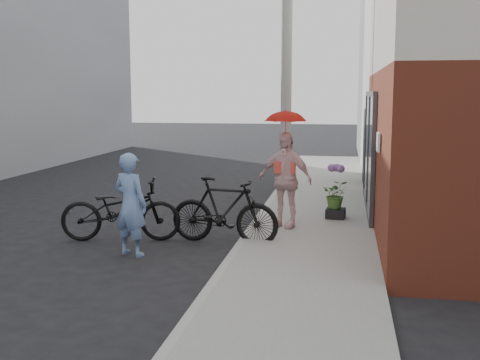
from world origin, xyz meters
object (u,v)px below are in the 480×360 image
(utility_pole, at_px, (287,57))
(planter, at_px, (336,213))
(bike_right, at_px, (224,211))
(bike_left, at_px, (121,210))
(kimono_woman, at_px, (285,180))
(officer, at_px, (130,204))

(utility_pole, bearing_deg, planter, -69.78)
(utility_pole, xyz_separation_m, bike_right, (-0.50, -5.68, -2.92))
(bike_right, bearing_deg, utility_pole, 3.08)
(bike_left, height_order, planter, bike_left)
(utility_pole, relative_size, kimono_woman, 3.94)
(utility_pole, bearing_deg, bike_left, -112.08)
(officer, relative_size, bike_right, 0.86)
(bike_right, height_order, kimono_woman, kimono_woman)
(bike_left, relative_size, planter, 5.74)
(bike_right, distance_m, kimono_woman, 1.44)
(officer, xyz_separation_m, bike_left, (-0.51, 0.89, -0.28))
(bike_left, relative_size, kimono_woman, 1.19)
(utility_pole, relative_size, bike_right, 3.60)
(utility_pole, bearing_deg, kimono_woman, -84.52)
(officer, distance_m, kimono_woman, 3.03)
(bike_left, distance_m, bike_right, 1.85)
(utility_pole, distance_m, bike_left, 6.90)
(utility_pole, height_order, kimono_woman, utility_pole)
(planter, bearing_deg, officer, -137.78)
(officer, distance_m, bike_left, 1.06)
(officer, relative_size, bike_left, 0.79)
(bike_left, bearing_deg, officer, -161.21)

